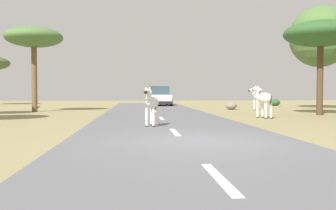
{
  "coord_description": "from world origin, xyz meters",
  "views": [
    {
      "loc": [
        -1.61,
        -9.12,
        1.28
      ],
      "look_at": [
        -0.26,
        6.4,
        0.72
      ],
      "focal_mm": 39.46,
      "sensor_mm": 36.0,
      "label": 1
    }
  ],
  "objects_px": {
    "zebra_0": "(152,103)",
    "tree_5": "(320,37)",
    "tree_4": "(321,35)",
    "tree_7": "(34,38)",
    "zebra_1": "(259,97)",
    "bush_0": "(275,102)",
    "rock_0": "(231,106)",
    "rock_1": "(37,106)",
    "car_0": "(159,97)",
    "zebra_2": "(263,98)"
  },
  "relations": [
    {
      "from": "car_0",
      "to": "tree_4",
      "type": "xyz_separation_m",
      "value": [
        7.95,
        -14.02,
        3.55
      ]
    },
    {
      "from": "zebra_0",
      "to": "tree_5",
      "type": "bearing_deg",
      "value": -116.69
    },
    {
      "from": "zebra_1",
      "to": "bush_0",
      "type": "distance_m",
      "value": 8.97
    },
    {
      "from": "tree_4",
      "to": "rock_1",
      "type": "xyz_separation_m",
      "value": [
        -17.9,
        10.83,
        -4.24
      ]
    },
    {
      "from": "zebra_1",
      "to": "rock_1",
      "type": "relative_size",
      "value": 3.64
    },
    {
      "from": "zebra_2",
      "to": "tree_5",
      "type": "height_order",
      "value": "tree_5"
    },
    {
      "from": "zebra_1",
      "to": "rock_1",
      "type": "xyz_separation_m",
      "value": [
        -16.38,
        5.18,
        -0.78
      ]
    },
    {
      "from": "tree_4",
      "to": "zebra_1",
      "type": "bearing_deg",
      "value": 104.99
    },
    {
      "from": "car_0",
      "to": "bush_0",
      "type": "height_order",
      "value": "car_0"
    },
    {
      "from": "car_0",
      "to": "rock_1",
      "type": "xyz_separation_m",
      "value": [
        -9.95,
        -3.19,
        -0.69
      ]
    },
    {
      "from": "zebra_0",
      "to": "zebra_1",
      "type": "xyz_separation_m",
      "value": [
        7.97,
        11.94,
        0.05
      ]
    },
    {
      "from": "zebra_0",
      "to": "tree_4",
      "type": "relative_size",
      "value": 0.28
    },
    {
      "from": "zebra_0",
      "to": "rock_1",
      "type": "xyz_separation_m",
      "value": [
        -8.41,
        17.11,
        -0.73
      ]
    },
    {
      "from": "bush_0",
      "to": "rock_1",
      "type": "relative_size",
      "value": 2.37
    },
    {
      "from": "tree_4",
      "to": "tree_7",
      "type": "relative_size",
      "value": 0.95
    },
    {
      "from": "zebra_2",
      "to": "tree_4",
      "type": "height_order",
      "value": "tree_4"
    },
    {
      "from": "zebra_0",
      "to": "car_0",
      "type": "height_order",
      "value": "car_0"
    },
    {
      "from": "zebra_1",
      "to": "zebra_0",
      "type": "bearing_deg",
      "value": 120.95
    },
    {
      "from": "tree_5",
      "to": "rock_0",
      "type": "distance_m",
      "value": 8.7
    },
    {
      "from": "tree_4",
      "to": "bush_0",
      "type": "height_order",
      "value": "tree_4"
    },
    {
      "from": "tree_7",
      "to": "rock_1",
      "type": "height_order",
      "value": "tree_7"
    },
    {
      "from": "tree_4",
      "to": "bush_0",
      "type": "relative_size",
      "value": 5.03
    },
    {
      "from": "car_0",
      "to": "tree_7",
      "type": "relative_size",
      "value": 0.82
    },
    {
      "from": "zebra_2",
      "to": "rock_1",
      "type": "relative_size",
      "value": 3.92
    },
    {
      "from": "car_0",
      "to": "zebra_1",
      "type": "bearing_deg",
      "value": 124.86
    },
    {
      "from": "tree_4",
      "to": "rock_0",
      "type": "distance_m",
      "value": 8.38
    },
    {
      "from": "car_0",
      "to": "tree_4",
      "type": "relative_size",
      "value": 0.86
    },
    {
      "from": "tree_5",
      "to": "rock_0",
      "type": "height_order",
      "value": "tree_5"
    },
    {
      "from": "car_0",
      "to": "tree_4",
      "type": "height_order",
      "value": "tree_4"
    },
    {
      "from": "tree_7",
      "to": "rock_1",
      "type": "relative_size",
      "value": 12.56
    },
    {
      "from": "zebra_0",
      "to": "bush_0",
      "type": "distance_m",
      "value": 23.28
    },
    {
      "from": "zebra_1",
      "to": "rock_0",
      "type": "height_order",
      "value": "zebra_1"
    },
    {
      "from": "zebra_1",
      "to": "rock_0",
      "type": "distance_m",
      "value": 2.04
    },
    {
      "from": "zebra_1",
      "to": "zebra_2",
      "type": "distance_m",
      "value": 8.05
    },
    {
      "from": "zebra_1",
      "to": "rock_1",
      "type": "height_order",
      "value": "zebra_1"
    },
    {
      "from": "car_0",
      "to": "tree_5",
      "type": "relative_size",
      "value": 0.57
    },
    {
      "from": "rock_1",
      "to": "tree_4",
      "type": "bearing_deg",
      "value": -31.18
    },
    {
      "from": "zebra_2",
      "to": "rock_1",
      "type": "distance_m",
      "value": 19.02
    },
    {
      "from": "zebra_0",
      "to": "car_0",
      "type": "bearing_deg",
      "value": -76.8
    },
    {
      "from": "zebra_1",
      "to": "bush_0",
      "type": "relative_size",
      "value": 1.53
    },
    {
      "from": "zebra_1",
      "to": "tree_7",
      "type": "height_order",
      "value": "tree_7"
    },
    {
      "from": "zebra_1",
      "to": "tree_7",
      "type": "distance_m",
      "value": 15.49
    },
    {
      "from": "tree_5",
      "to": "bush_0",
      "type": "relative_size",
      "value": 7.54
    },
    {
      "from": "tree_4",
      "to": "bush_0",
      "type": "bearing_deg",
      "value": 78.72
    },
    {
      "from": "tree_4",
      "to": "tree_7",
      "type": "bearing_deg",
      "value": 163.59
    },
    {
      "from": "car_0",
      "to": "zebra_2",
      "type": "bearing_deg",
      "value": 101.44
    },
    {
      "from": "car_0",
      "to": "rock_1",
      "type": "distance_m",
      "value": 10.47
    },
    {
      "from": "zebra_0",
      "to": "rock_1",
      "type": "bearing_deg",
      "value": -46.3
    },
    {
      "from": "tree_4",
      "to": "zebra_0",
      "type": "bearing_deg",
      "value": -146.47
    },
    {
      "from": "tree_7",
      "to": "bush_0",
      "type": "distance_m",
      "value": 21.54
    }
  ]
}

